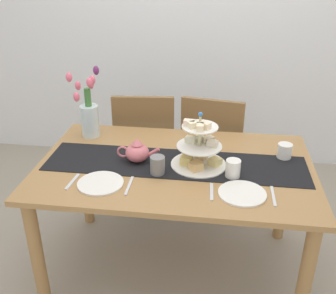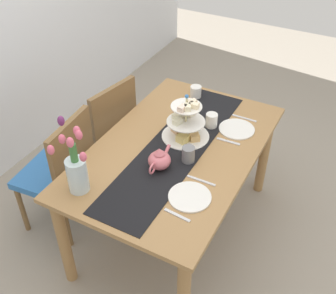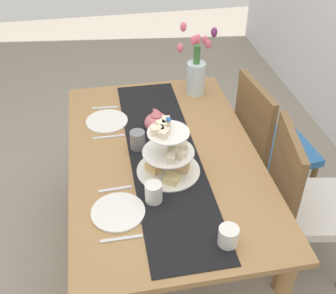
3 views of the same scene
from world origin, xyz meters
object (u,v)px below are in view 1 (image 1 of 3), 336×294
at_px(tulip_vase, 89,114).
at_px(knife_left, 129,186).
at_px(chair_left, 146,144).
at_px(dining_table, 175,181).
at_px(knife_right, 273,196).
at_px(dinner_plate_right, 242,193).
at_px(teapot, 137,152).
at_px(fork_left, 72,182).
at_px(fork_right, 212,192).
at_px(chair_right, 214,148).
at_px(cream_jug, 285,151).
at_px(mug_white_text, 233,169).
at_px(dinner_plate_left, 100,183).
at_px(tiered_cake_stand, 199,149).
at_px(mug_grey, 157,165).

bearing_deg(tulip_vase, knife_left, -56.34).
height_order(chair_left, knife_left, chair_left).
distance_m(dining_table, knife_right, 0.57).
height_order(knife_left, knife_right, same).
bearing_deg(chair_left, dinner_plate_right, -55.62).
relative_size(dining_table, teapot, 6.24).
xyz_separation_m(fork_left, fork_right, (0.69, 0.00, 0.00)).
bearing_deg(chair_right, knife_left, -112.64).
bearing_deg(dining_table, tulip_vase, 152.52).
bearing_deg(dinner_plate_right, knife_right, 0.00).
distance_m(dining_table, fork_left, 0.56).
xyz_separation_m(cream_jug, fork_left, (-1.08, -0.41, -0.04)).
bearing_deg(chair_left, knife_left, -83.97).
bearing_deg(mug_white_text, knife_right, -40.19).
xyz_separation_m(dinner_plate_left, fork_right, (0.55, 0.00, -0.00)).
bearing_deg(tiered_cake_stand, dinner_plate_right, -49.00).
height_order(chair_left, dinner_plate_left, chair_left).
relative_size(tiered_cake_stand, dinner_plate_left, 1.32).
bearing_deg(chair_right, tiered_cake_stand, -95.91).
distance_m(dinner_plate_left, knife_right, 0.84).
relative_size(teapot, mug_white_text, 2.51).
bearing_deg(mug_white_text, tiered_cake_stand, 151.35).
bearing_deg(teapot, tulip_vase, 140.42).
bearing_deg(fork_left, cream_jug, 20.61).
height_order(tiered_cake_stand, cream_jug, tiered_cake_stand).
distance_m(fork_left, mug_grey, 0.44).
height_order(tulip_vase, fork_right, tulip_vase).
bearing_deg(dinner_plate_right, dinner_plate_left, 180.00).
distance_m(knife_right, mug_white_text, 0.25).
relative_size(tiered_cake_stand, mug_white_text, 3.20).
xyz_separation_m(chair_right, cream_jug, (0.40, -0.54, 0.28)).
xyz_separation_m(dinner_plate_left, fork_left, (-0.15, 0.00, -0.00)).
height_order(teapot, knife_left, teapot).
distance_m(tulip_vase, mug_white_text, 0.96).
xyz_separation_m(dinner_plate_left, mug_grey, (0.27, 0.14, 0.05)).
distance_m(chair_left, mug_grey, 0.89).
xyz_separation_m(fork_right, knife_right, (0.29, 0.00, 0.00)).
bearing_deg(dinner_plate_right, mug_white_text, 105.52).
bearing_deg(fork_left, teapot, 42.73).
bearing_deg(tulip_vase, mug_white_text, -24.22).
bearing_deg(cream_jug, fork_right, -133.59).
xyz_separation_m(dining_table, mug_white_text, (0.31, -0.10, 0.15)).
relative_size(chair_left, mug_grey, 9.58).
height_order(dinner_plate_left, dinner_plate_right, same).
bearing_deg(dining_table, chair_left, 113.41).
bearing_deg(dinner_plate_right, tiered_cake_stand, 131.00).
distance_m(fork_left, knife_left, 0.29).
bearing_deg(mug_white_text, fork_right, -122.15).
bearing_deg(tulip_vase, tiered_cake_stand, -23.02).
height_order(tulip_vase, dinner_plate_left, tulip_vase).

